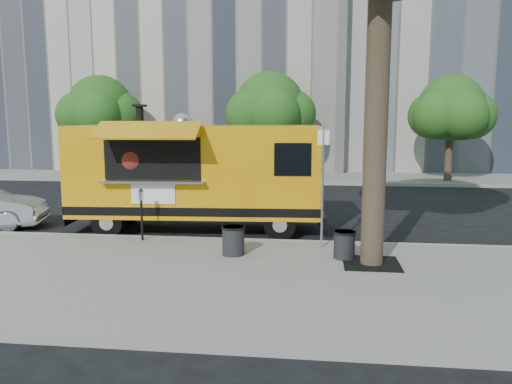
# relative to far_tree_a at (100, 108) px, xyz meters

# --- Properties ---
(ground) EXTENTS (120.00, 120.00, 0.00)m
(ground) POSITION_rel_far_tree_a_xyz_m (10.00, -12.30, -3.78)
(ground) COLOR black
(ground) RESTS_ON ground
(sidewalk) EXTENTS (60.00, 6.00, 0.15)m
(sidewalk) POSITION_rel_far_tree_a_xyz_m (10.00, -16.30, -3.70)
(sidewalk) COLOR gray
(sidewalk) RESTS_ON ground
(curb) EXTENTS (60.00, 0.14, 0.16)m
(curb) POSITION_rel_far_tree_a_xyz_m (10.00, -13.23, -3.70)
(curb) COLOR #999993
(curb) RESTS_ON ground
(far_sidewalk) EXTENTS (60.00, 5.00, 0.15)m
(far_sidewalk) POSITION_rel_far_tree_a_xyz_m (10.00, 1.20, -3.70)
(far_sidewalk) COLOR gray
(far_sidewalk) RESTS_ON ground
(building_mid) EXTENTS (20.00, 14.00, 20.00)m
(building_mid) POSITION_rel_far_tree_a_xyz_m (22.00, 10.70, 6.22)
(building_mid) COLOR gray
(building_mid) RESTS_ON ground
(tree_well) EXTENTS (1.20, 1.20, 0.02)m
(tree_well) POSITION_rel_far_tree_a_xyz_m (12.60, -15.10, -3.62)
(tree_well) COLOR black
(tree_well) RESTS_ON sidewalk
(far_tree_a) EXTENTS (3.42, 3.42, 5.36)m
(far_tree_a) POSITION_rel_far_tree_a_xyz_m (0.00, 0.00, 0.00)
(far_tree_a) COLOR #33261C
(far_tree_a) RESTS_ON far_sidewalk
(far_tree_b) EXTENTS (3.60, 3.60, 5.50)m
(far_tree_b) POSITION_rel_far_tree_a_xyz_m (9.00, 0.40, 0.06)
(far_tree_b) COLOR #33261C
(far_tree_b) RESTS_ON far_sidewalk
(far_tree_c) EXTENTS (3.24, 3.24, 5.21)m
(far_tree_c) POSITION_rel_far_tree_a_xyz_m (18.00, 0.10, -0.06)
(far_tree_c) COLOR #33261C
(far_tree_c) RESTS_ON far_sidewalk
(sign_post) EXTENTS (0.28, 0.06, 3.00)m
(sign_post) POSITION_rel_far_tree_a_xyz_m (11.55, -13.85, -1.93)
(sign_post) COLOR silver
(sign_post) RESTS_ON sidewalk
(parking_meter) EXTENTS (0.11, 0.11, 1.33)m
(parking_meter) POSITION_rel_far_tree_a_xyz_m (7.00, -13.65, -2.79)
(parking_meter) COLOR black
(parking_meter) RESTS_ON sidewalk
(food_truck) EXTENTS (7.40, 3.69, 3.60)m
(food_truck) POSITION_rel_far_tree_a_xyz_m (7.97, -11.81, -2.08)
(food_truck) COLOR orange
(food_truck) RESTS_ON ground
(trash_bin_left) EXTENTS (0.51, 0.51, 0.61)m
(trash_bin_left) POSITION_rel_far_tree_a_xyz_m (12.04, -14.74, -3.30)
(trash_bin_left) COLOR black
(trash_bin_left) RESTS_ON sidewalk
(trash_bin_right) EXTENTS (0.55, 0.55, 0.66)m
(trash_bin_right) POSITION_rel_far_tree_a_xyz_m (9.54, -14.74, -3.27)
(trash_bin_right) COLOR black
(trash_bin_right) RESTS_ON sidewalk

